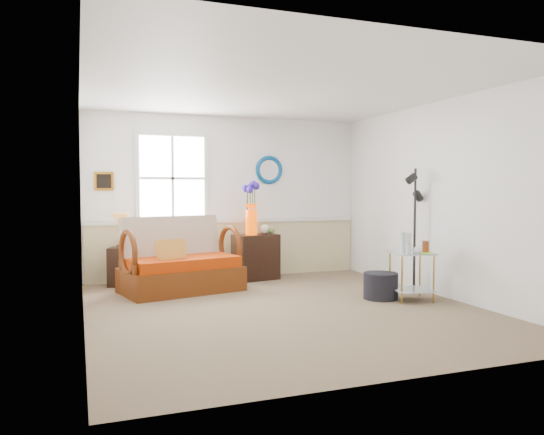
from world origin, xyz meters
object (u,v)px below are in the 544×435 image
object	(u,v)px
lamp_stand	(121,267)
side_table	(411,276)
cabinet	(256,257)
ottoman	(381,286)
loveseat	(181,254)
floor_lamp	(415,230)

from	to	relation	value
lamp_stand	side_table	size ratio (longest dim) A/B	0.92
cabinet	ottoman	xyz separation A→B (m)	(1.05, -1.99, -0.19)
cabinet	lamp_stand	bearing A→B (deg)	165.29
loveseat	side_table	distance (m)	3.12
floor_lamp	ottoman	xyz separation A→B (m)	(-0.69, -0.25, -0.69)
floor_lamp	side_table	bearing A→B (deg)	-124.45
lamp_stand	ottoman	xyz separation A→B (m)	(3.11, -2.13, -0.12)
loveseat	ottoman	bearing A→B (deg)	-44.15
lamp_stand	side_table	distance (m)	4.15
lamp_stand	ottoman	distance (m)	3.77
ottoman	side_table	bearing A→B (deg)	-33.87
lamp_stand	cabinet	xyz separation A→B (m)	(2.05, -0.14, 0.07)
loveseat	lamp_stand	xyz separation A→B (m)	(-0.76, 0.74, -0.23)
cabinet	floor_lamp	distance (m)	2.52
loveseat	floor_lamp	bearing A→B (deg)	-34.05
ottoman	floor_lamp	bearing A→B (deg)	20.04
side_table	floor_lamp	world-z (taller)	floor_lamp
side_table	lamp_stand	bearing A→B (deg)	145.61
loveseat	lamp_stand	size ratio (longest dim) A/B	2.78
loveseat	lamp_stand	world-z (taller)	loveseat
lamp_stand	floor_lamp	size ratio (longest dim) A/B	0.33
loveseat	lamp_stand	distance (m)	1.09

